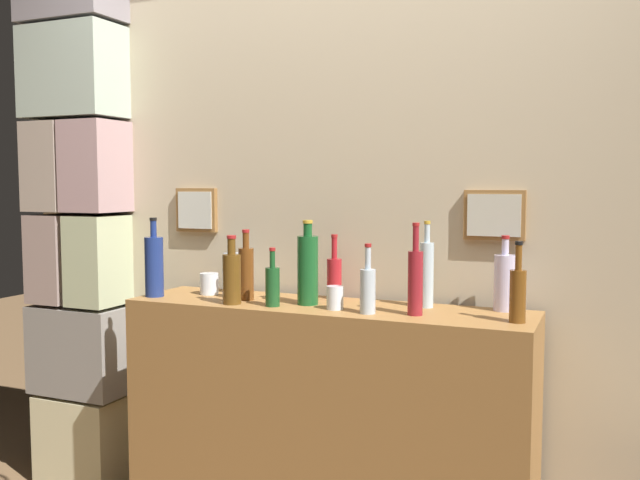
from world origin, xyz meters
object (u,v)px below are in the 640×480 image
(liquor_bottle_tequila, at_px, (427,273))
(liquor_bottle_gin, at_px, (273,285))
(liquor_bottle_bourbon, at_px, (505,281))
(liquor_bottle_scotch, at_px, (368,289))
(glass_tumbler_rocks, at_px, (335,298))
(liquor_bottle_amaro, at_px, (308,269))
(liquor_bottle_rum, at_px, (232,270))
(liquor_bottle_vermouth, at_px, (518,293))
(liquor_bottle_rye, at_px, (154,265))
(liquor_bottle_brandy, at_px, (415,280))
(liquor_bottle_mezcal, at_px, (334,276))
(glass_tumbler_highball, at_px, (209,284))
(liquor_bottle_vodka, at_px, (232,277))
(liquor_bottle_sherry, at_px, (246,272))

(liquor_bottle_tequila, distance_m, liquor_bottle_gin, 0.57)
(liquor_bottle_bourbon, height_order, liquor_bottle_scotch, liquor_bottle_bourbon)
(glass_tumbler_rocks, bearing_deg, liquor_bottle_amaro, 157.64)
(liquor_bottle_bourbon, relative_size, liquor_bottle_gin, 1.24)
(liquor_bottle_rum, height_order, liquor_bottle_vermouth, liquor_bottle_vermouth)
(liquor_bottle_rye, relative_size, liquor_bottle_scotch, 1.30)
(liquor_bottle_gin, bearing_deg, liquor_bottle_rum, 142.54)
(liquor_bottle_scotch, xyz_separation_m, glass_tumbler_rocks, (-0.14, 0.03, -0.05))
(liquor_bottle_gin, bearing_deg, liquor_bottle_brandy, 4.22)
(liquor_bottle_amaro, height_order, liquor_bottle_mezcal, liquor_bottle_amaro)
(glass_tumbler_highball, bearing_deg, liquor_bottle_vodka, -38.48)
(liquor_bottle_scotch, distance_m, glass_tumbler_highball, 0.76)
(liquor_bottle_vermouth, bearing_deg, glass_tumbler_highball, 175.57)
(liquor_bottle_sherry, bearing_deg, glass_tumbler_highball, 163.68)
(liquor_bottle_rye, relative_size, liquor_bottle_rum, 1.36)
(liquor_bottle_bourbon, distance_m, glass_tumbler_rocks, 0.61)
(liquor_bottle_amaro, bearing_deg, liquor_bottle_bourbon, 12.80)
(glass_tumbler_rocks, bearing_deg, liquor_bottle_tequila, 29.97)
(liquor_bottle_tequila, xyz_separation_m, liquor_bottle_rye, (-1.08, -0.19, -0.00))
(liquor_bottle_rum, relative_size, liquor_bottle_vermouth, 0.87)
(liquor_bottle_tequila, height_order, liquor_bottle_sherry, liquor_bottle_tequila)
(liquor_bottle_bourbon, relative_size, liquor_bottle_vodka, 1.04)
(liquor_bottle_rum, distance_m, liquor_bottle_vodka, 0.30)
(liquor_bottle_rum, distance_m, glass_tumbler_highball, 0.12)
(liquor_bottle_bourbon, height_order, liquor_bottle_gin, liquor_bottle_bourbon)
(liquor_bottle_bourbon, bearing_deg, liquor_bottle_rye, -170.15)
(liquor_bottle_rye, distance_m, liquor_bottle_bourbon, 1.37)
(liquor_bottle_vermouth, bearing_deg, liquor_bottle_scotch, -174.90)
(liquor_bottle_rum, xyz_separation_m, liquor_bottle_amaro, (0.42, -0.16, 0.05))
(liquor_bottle_rye, xyz_separation_m, liquor_bottle_vodka, (0.38, -0.03, -0.02))
(liquor_bottle_vermouth, relative_size, glass_tumbler_highball, 3.05)
(liquor_bottle_gin, relative_size, liquor_bottle_vermouth, 0.82)
(liquor_bottle_rye, relative_size, glass_tumbler_rocks, 3.75)
(liquor_bottle_vodka, relative_size, glass_tumbler_highball, 2.97)
(liquor_bottle_vermouth, bearing_deg, liquor_bottle_rye, -178.54)
(liquor_bottle_scotch, xyz_separation_m, liquor_bottle_amaro, (-0.27, 0.08, 0.05))
(liquor_bottle_amaro, bearing_deg, liquor_bottle_tequila, 15.07)
(liquor_bottle_vodka, bearing_deg, liquor_bottle_tequila, 17.43)
(liquor_bottle_mezcal, bearing_deg, liquor_bottle_brandy, -28.69)
(liquor_bottle_bourbon, height_order, liquor_bottle_vodka, liquor_bottle_bourbon)
(liquor_bottle_bourbon, relative_size, liquor_bottle_scotch, 1.10)
(liquor_bottle_gin, bearing_deg, liquor_bottle_rye, 178.76)
(liquor_bottle_scotch, relative_size, glass_tumbler_highball, 2.81)
(liquor_bottle_brandy, bearing_deg, glass_tumbler_highball, 173.36)
(liquor_bottle_bourbon, bearing_deg, liquor_bottle_brandy, -142.82)
(liquor_bottle_sherry, height_order, liquor_bottle_vodka, liquor_bottle_sherry)
(liquor_bottle_scotch, relative_size, liquor_bottle_vermouth, 0.92)
(liquor_bottle_tequila, xyz_separation_m, liquor_bottle_gin, (-0.53, -0.20, -0.05))
(glass_tumbler_highball, bearing_deg, liquor_bottle_scotch, -10.81)
(liquor_bottle_sherry, bearing_deg, liquor_bottle_amaro, 0.71)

